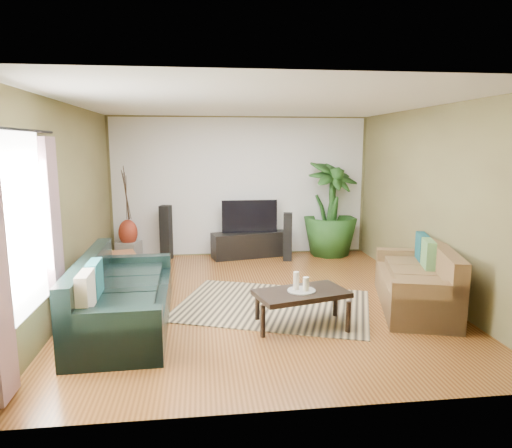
{
  "coord_description": "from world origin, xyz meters",
  "views": [
    {
      "loc": [
        -0.77,
        -6.13,
        2.16
      ],
      "look_at": [
        0.0,
        0.2,
        1.05
      ],
      "focal_mm": 32.0,
      "sensor_mm": 36.0,
      "label": 1
    }
  ],
  "objects": [
    {
      "name": "floor",
      "position": [
        0.0,
        0.0,
        0.0
      ],
      "size": [
        5.5,
        5.5,
        0.0
      ],
      "primitive_type": "plane",
      "color": "#915725",
      "rests_on": "ground"
    },
    {
      "name": "ceiling",
      "position": [
        0.0,
        0.0,
        2.7
      ],
      "size": [
        5.5,
        5.5,
        0.0
      ],
      "primitive_type": "plane",
      "rotation": [
        3.14,
        0.0,
        0.0
      ],
      "color": "white",
      "rests_on": "ground"
    },
    {
      "name": "wall_back",
      "position": [
        0.0,
        2.75,
        1.35
      ],
      "size": [
        5.0,
        0.0,
        5.0
      ],
      "primitive_type": "plane",
      "rotation": [
        1.57,
        0.0,
        0.0
      ],
      "color": "olive",
      "rests_on": "ground"
    },
    {
      "name": "wall_front",
      "position": [
        0.0,
        -2.75,
        1.35
      ],
      "size": [
        5.0,
        0.0,
        5.0
      ],
      "primitive_type": "plane",
      "rotation": [
        -1.57,
        0.0,
        0.0
      ],
      "color": "olive",
      "rests_on": "ground"
    },
    {
      "name": "wall_left",
      "position": [
        -2.5,
        0.0,
        1.35
      ],
      "size": [
        0.0,
        5.5,
        5.5
      ],
      "primitive_type": "plane",
      "rotation": [
        1.57,
        0.0,
        1.57
      ],
      "color": "olive",
      "rests_on": "ground"
    },
    {
      "name": "wall_right",
      "position": [
        2.5,
        0.0,
        1.35
      ],
      "size": [
        0.0,
        5.5,
        5.5
      ],
      "primitive_type": "plane",
      "rotation": [
        1.57,
        0.0,
        -1.57
      ],
      "color": "olive",
      "rests_on": "ground"
    },
    {
      "name": "backwall_panel",
      "position": [
        0.0,
        2.74,
        1.35
      ],
      "size": [
        4.9,
        0.0,
        4.9
      ],
      "primitive_type": "plane",
      "rotation": [
        1.57,
        0.0,
        0.0
      ],
      "color": "white",
      "rests_on": "ground"
    },
    {
      "name": "window_pane",
      "position": [
        -2.48,
        -1.6,
        1.4
      ],
      "size": [
        0.0,
        1.8,
        1.8
      ],
      "primitive_type": "plane",
      "rotation": [
        1.57,
        0.0,
        1.57
      ],
      "color": "white",
      "rests_on": "ground"
    },
    {
      "name": "curtain_far",
      "position": [
        -2.43,
        -0.85,
        1.15
      ],
      "size": [
        0.08,
        0.35,
        2.2
      ],
      "primitive_type": "cube",
      "color": "gray",
      "rests_on": "ground"
    },
    {
      "name": "curtain_rod",
      "position": [
        -2.43,
        -1.6,
        2.3
      ],
      "size": [
        0.03,
        1.9,
        0.03
      ],
      "primitive_type": "cylinder",
      "rotation": [
        1.57,
        0.0,
        0.0
      ],
      "color": "black",
      "rests_on": "ground"
    },
    {
      "name": "sofa_left",
      "position": [
        -1.7,
        -0.73,
        0.42
      ],
      "size": [
        1.07,
        2.38,
        0.85
      ],
      "primitive_type": "cube",
      "rotation": [
        0.0,
        0.0,
        1.6
      ],
      "color": "black",
      "rests_on": "floor"
    },
    {
      "name": "sofa_right",
      "position": [
        2.05,
        -0.55,
        0.42
      ],
      "size": [
        1.32,
        2.03,
        0.85
      ],
      "primitive_type": "cube",
      "rotation": [
        0.0,
        0.0,
        -1.85
      ],
      "color": "brown",
      "rests_on": "floor"
    },
    {
      "name": "area_rug",
      "position": [
        0.18,
        -0.29,
        0.01
      ],
      "size": [
        2.99,
        2.54,
        0.01
      ],
      "primitive_type": "cube",
      "rotation": [
        0.0,
        0.0,
        -0.35
      ],
      "color": "tan",
      "rests_on": "floor"
    },
    {
      "name": "coffee_table",
      "position": [
        0.4,
        -1.03,
        0.22
      ],
      "size": [
        1.19,
        0.85,
        0.44
      ],
      "primitive_type": "cube",
      "rotation": [
        0.0,
        0.0,
        0.26
      ],
      "color": "black",
      "rests_on": "floor"
    },
    {
      "name": "candle_tray",
      "position": [
        0.4,
        -1.03,
        0.45
      ],
      "size": [
        0.33,
        0.33,
        0.01
      ],
      "primitive_type": "cylinder",
      "color": "#9C9C96",
      "rests_on": "coffee_table"
    },
    {
      "name": "candle_tall",
      "position": [
        0.34,
        -1.0,
        0.56
      ],
      "size": [
        0.07,
        0.07,
        0.22
      ],
      "primitive_type": "cylinder",
      "color": "white",
      "rests_on": "candle_tray"
    },
    {
      "name": "candle_mid",
      "position": [
        0.44,
        -1.07,
        0.54
      ],
      "size": [
        0.07,
        0.07,
        0.17
      ],
      "primitive_type": "cylinder",
      "color": "white",
      "rests_on": "candle_tray"
    },
    {
      "name": "candle_short",
      "position": [
        0.47,
        -0.97,
        0.52
      ],
      "size": [
        0.07,
        0.07,
        0.14
      ],
      "primitive_type": "cylinder",
      "color": "white",
      "rests_on": "candle_tray"
    },
    {
      "name": "tv_stand",
      "position": [
        0.15,
        2.5,
        0.24
      ],
      "size": [
        1.51,
        0.74,
        0.48
      ],
      "primitive_type": "cube",
      "rotation": [
        0.0,
        0.0,
        0.21
      ],
      "color": "black",
      "rests_on": "floor"
    },
    {
      "name": "television",
      "position": [
        0.15,
        2.5,
        0.8
      ],
      "size": [
        1.07,
        0.06,
        0.63
      ],
      "primitive_type": "cube",
      "color": "black",
      "rests_on": "tv_stand"
    },
    {
      "name": "speaker_left",
      "position": [
        -1.44,
        2.5,
        0.52
      ],
      "size": [
        0.24,
        0.25,
        1.04
      ],
      "primitive_type": "cube",
      "rotation": [
        0.0,
        0.0,
        -0.31
      ],
      "color": "black",
      "rests_on": "floor"
    },
    {
      "name": "speaker_right",
      "position": [
        0.83,
        2.13,
        0.45
      ],
      "size": [
        0.2,
        0.21,
        0.91
      ],
      "primitive_type": "cube",
      "rotation": [
        0.0,
        0.0,
        -0.2
      ],
      "color": "black",
      "rests_on": "floor"
    },
    {
      "name": "potted_plant",
      "position": [
        1.75,
        2.48,
        0.93
      ],
      "size": [
        1.41,
        1.41,
        1.86
      ],
      "primitive_type": "imported",
      "rotation": [
        0.0,
        0.0,
        0.49
      ],
      "color": "#1C4517",
      "rests_on": "floor"
    },
    {
      "name": "plant_pot",
      "position": [
        1.75,
        2.48,
        0.13
      ],
      "size": [
        0.34,
        0.34,
        0.27
      ],
      "primitive_type": "cylinder",
      "color": "black",
      "rests_on": "floor"
    },
    {
      "name": "pedestal",
      "position": [
        -2.13,
        2.38,
        0.19
      ],
      "size": [
        0.47,
        0.47,
        0.38
      ],
      "primitive_type": "cube",
      "rotation": [
        0.0,
        0.0,
        -0.27
      ],
      "color": "gray",
      "rests_on": "floor"
    },
    {
      "name": "vase",
      "position": [
        -2.13,
        2.38,
        0.55
      ],
      "size": [
        0.35,
        0.35,
        0.49
      ],
      "primitive_type": "ellipsoid",
      "color": "maroon",
      "rests_on": "pedestal"
    },
    {
      "name": "side_table",
      "position": [
        -2.03,
        0.75,
        0.27
      ],
      "size": [
        0.64,
        0.64,
        0.54
      ],
      "primitive_type": "cube",
      "rotation": [
        0.0,
        0.0,
        0.3
      ],
      "color": "brown",
      "rests_on": "floor"
    }
  ]
}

